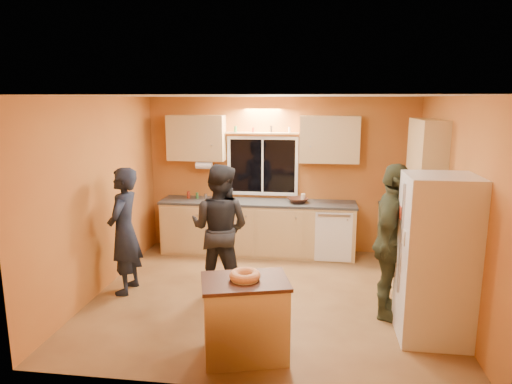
% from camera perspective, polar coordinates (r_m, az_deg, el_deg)
% --- Properties ---
extents(ground, '(4.50, 4.50, 0.00)m').
position_cam_1_polar(ground, '(6.20, 1.39, -12.87)').
color(ground, brown).
rests_on(ground, ground).
extents(room_shell, '(4.54, 4.04, 2.61)m').
position_cam_1_polar(room_shell, '(6.12, 3.00, 2.64)').
color(room_shell, '#BC7730').
rests_on(room_shell, ground).
extents(back_counter, '(4.23, 0.62, 0.90)m').
position_cam_1_polar(back_counter, '(7.64, 2.90, -4.52)').
color(back_counter, tan).
rests_on(back_counter, ground).
extents(right_counter, '(0.62, 1.84, 0.90)m').
position_cam_1_polar(right_counter, '(6.61, 19.13, -7.75)').
color(right_counter, tan).
rests_on(right_counter, ground).
extents(refrigerator, '(0.72, 0.70, 1.80)m').
position_cam_1_polar(refrigerator, '(5.26, 21.57, -7.75)').
color(refrigerator, silver).
rests_on(refrigerator, ground).
extents(island, '(0.97, 0.79, 0.82)m').
position_cam_1_polar(island, '(4.73, -1.37, -15.45)').
color(island, tan).
rests_on(island, ground).
extents(bundt_pastry, '(0.31, 0.31, 0.09)m').
position_cam_1_polar(bundt_pastry, '(4.54, -1.39, -10.39)').
color(bundt_pastry, tan).
rests_on(bundt_pastry, island).
extents(person_left, '(0.41, 0.62, 1.70)m').
position_cam_1_polar(person_left, '(6.31, -16.14, -4.70)').
color(person_left, black).
rests_on(person_left, ground).
extents(person_center, '(0.97, 0.82, 1.74)m').
position_cam_1_polar(person_center, '(6.12, -4.55, -4.56)').
color(person_center, black).
rests_on(person_center, ground).
extents(person_right, '(0.75, 1.17, 1.85)m').
position_cam_1_polar(person_right, '(5.57, 16.63, -6.05)').
color(person_right, '#343B25').
rests_on(person_right, ground).
extents(mixing_bowl, '(0.41, 0.41, 0.08)m').
position_cam_1_polar(mixing_bowl, '(7.48, 5.25, -1.03)').
color(mixing_bowl, black).
rests_on(mixing_bowl, back_counter).
extents(utensil_crock, '(0.14, 0.14, 0.17)m').
position_cam_1_polar(utensil_crock, '(7.62, -4.60, -0.44)').
color(utensil_crock, beige).
rests_on(utensil_crock, back_counter).
extents(potted_plant, '(0.28, 0.25, 0.29)m').
position_cam_1_polar(potted_plant, '(5.68, 20.53, -4.73)').
color(potted_plant, gray).
rests_on(potted_plant, right_counter).
extents(red_box, '(0.19, 0.17, 0.07)m').
position_cam_1_polar(red_box, '(7.13, 18.16, -2.25)').
color(red_box, maroon).
rests_on(red_box, right_counter).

